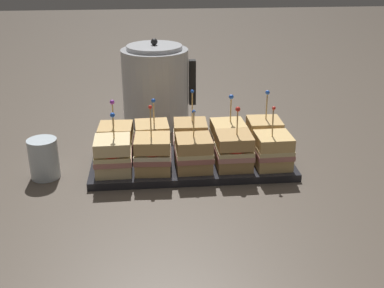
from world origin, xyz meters
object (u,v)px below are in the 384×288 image
at_px(sandwich_front_far_right, 273,151).
at_px(sandwich_back_right, 228,137).
at_px(sandwich_front_right, 234,151).
at_px(sandwich_back_center, 191,138).
at_px(serving_platter, 192,164).
at_px(drinking_glass, 44,159).
at_px(sandwich_back_far_right, 264,135).
at_px(sandwich_back_far_left, 116,140).
at_px(sandwich_back_left, 152,139).
at_px(kettle_steel, 156,86).
at_px(sandwich_front_center, 195,153).
at_px(sandwich_front_far_left, 113,156).
at_px(sandwich_front_left, 153,154).

height_order(sandwich_front_far_right, sandwich_back_right, sandwich_front_far_right).
bearing_deg(sandwich_front_right, sandwich_back_center, 135.48).
bearing_deg(serving_platter, drinking_glass, -176.52).
relative_size(sandwich_front_right, sandwich_back_far_right, 0.95).
height_order(sandwich_front_far_right, sandwich_back_far_left, sandwich_front_far_right).
distance_m(sandwich_front_right, sandwich_back_left, 0.21).
bearing_deg(sandwich_back_far_left, sandwich_back_left, -3.48).
height_order(sandwich_back_left, sandwich_back_right, same).
bearing_deg(kettle_steel, sandwich_front_center, -77.74).
bearing_deg(sandwich_back_far_left, kettle_steel, 68.86).
xyz_separation_m(sandwich_back_left, sandwich_back_center, (0.10, 0.00, 0.00)).
bearing_deg(drinking_glass, kettle_steel, 51.99).
bearing_deg(sandwich_front_far_left, kettle_steel, 73.75).
height_order(sandwich_front_center, sandwich_back_far_left, same).
distance_m(sandwich_front_left, sandwich_front_right, 0.19).
distance_m(sandwich_front_center, sandwich_back_right, 0.13).
relative_size(sandwich_back_far_right, kettle_steel, 0.62).
relative_size(serving_platter, sandwich_back_left, 3.29).
height_order(sandwich_front_far_left, sandwich_back_far_left, same).
relative_size(sandwich_back_far_left, sandwich_back_center, 0.88).
height_order(sandwich_front_right, sandwich_back_far_left, sandwich_front_right).
distance_m(sandwich_front_center, sandwich_back_left, 0.13).
relative_size(sandwich_front_center, sandwich_front_right, 0.97).
xyz_separation_m(sandwich_front_far_left, kettle_steel, (0.11, 0.38, 0.06)).
xyz_separation_m(sandwich_front_right, drinking_glass, (-0.45, 0.02, -0.01)).
height_order(sandwich_front_left, sandwich_front_center, sandwich_front_left).
height_order(sandwich_front_center, sandwich_front_right, sandwich_front_right).
bearing_deg(serving_platter, sandwich_back_far_left, 165.01).
xyz_separation_m(sandwich_front_left, kettle_steel, (0.02, 0.38, 0.06)).
distance_m(sandwich_back_far_right, kettle_steel, 0.40).
height_order(sandwich_front_far_left, sandwich_front_center, same).
bearing_deg(sandwich_front_right, sandwich_front_far_left, -179.67).
bearing_deg(sandwich_front_right, sandwich_back_far_right, 44.06).
bearing_deg(sandwich_back_left, sandwich_front_right, -25.20).
height_order(sandwich_back_far_left, sandwich_back_left, sandwich_back_left).
bearing_deg(serving_platter, sandwich_front_right, -25.63).
xyz_separation_m(sandwich_front_right, sandwich_back_left, (-0.19, 0.09, -0.00)).
xyz_separation_m(sandwich_back_right, sandwich_back_far_right, (0.09, -0.00, 0.00)).
distance_m(sandwich_back_right, sandwich_back_far_right, 0.09).
relative_size(sandwich_back_center, kettle_steel, 0.64).
relative_size(sandwich_back_far_left, sandwich_back_far_right, 0.92).
distance_m(serving_platter, kettle_steel, 0.36).
bearing_deg(sandwich_front_center, sandwich_front_right, 0.35).
bearing_deg(sandwich_back_center, sandwich_back_right, 0.19).
bearing_deg(sandwich_back_far_left, sandwich_back_far_right, -0.78).
xyz_separation_m(sandwich_front_center, sandwich_back_far_right, (0.19, 0.09, 0.00)).
bearing_deg(sandwich_front_far_right, sandwich_back_right, 134.35).
bearing_deg(sandwich_front_far_left, sandwich_back_left, 44.95).
height_order(sandwich_front_center, sandwich_back_left, sandwich_back_left).
distance_m(sandwich_back_left, sandwich_back_far_right, 0.29).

